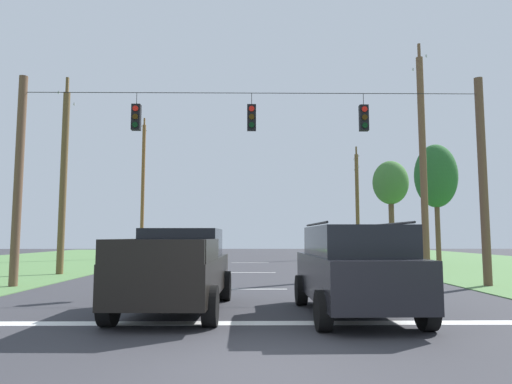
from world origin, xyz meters
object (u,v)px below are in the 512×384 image
at_px(utility_pole_mid_right, 423,160).
at_px(utility_pole_far_right, 357,203).
at_px(utility_pole_far_left, 143,189).
at_px(suv_black, 354,268).
at_px(distant_car_crossing_white, 146,251).
at_px(utility_pole_mid_left, 63,179).
at_px(tree_roadside_far_right, 436,177).
at_px(overhead_signal_span, 252,170).
at_px(tree_roadside_right, 391,184).
at_px(pickup_truck, 178,269).

height_order(utility_pole_mid_right, utility_pole_far_right, utility_pole_mid_right).
height_order(utility_pole_mid_right, utility_pole_far_left, utility_pole_mid_right).
xyz_separation_m(suv_black, distant_car_crossing_white, (-9.45, 21.03, -0.27)).
xyz_separation_m(suv_black, utility_pole_mid_left, (-11.13, 11.15, 3.41)).
xyz_separation_m(utility_pole_mid_left, tree_roadside_far_right, (20.11, 5.95, 0.92)).
bearing_deg(overhead_signal_span, tree_roadside_right, 59.12).
bearing_deg(utility_pole_far_left, utility_pole_mid_right, -39.95).
bearing_deg(suv_black, utility_pole_mid_right, 62.47).
bearing_deg(tree_roadside_far_right, overhead_signal_span, -135.21).
bearing_deg(utility_pole_far_right, distant_car_crossing_white, -158.70).
xyz_separation_m(overhead_signal_span, suv_black, (2.26, -5.95, -3.07)).
xyz_separation_m(suv_black, tree_roadside_far_right, (8.98, 17.10, 4.33)).
relative_size(overhead_signal_span, utility_pole_mid_left, 1.81).
height_order(utility_pole_mid_right, utility_pole_mid_left, utility_pole_mid_right).
distance_m(overhead_signal_span, tree_roadside_right, 20.30).
distance_m(utility_pole_mid_left, tree_roadside_right, 22.82).
bearing_deg(pickup_truck, tree_roadside_far_right, 51.38).
bearing_deg(overhead_signal_span, utility_pole_far_right, 67.56).
height_order(tree_roadside_right, tree_roadside_far_right, tree_roadside_right).
height_order(suv_black, tree_roadside_right, tree_roadside_right).
bearing_deg(pickup_truck, tree_roadside_right, 61.60).
relative_size(utility_pole_mid_left, tree_roadside_far_right, 1.27).
distance_m(pickup_truck, tree_roadside_far_right, 21.32).
distance_m(pickup_truck, tree_roadside_right, 26.02).
bearing_deg(pickup_truck, suv_black, -11.30).
distance_m(utility_pole_mid_right, tree_roadside_right, 11.42).
distance_m(utility_pole_far_left, tree_roadside_right, 19.47).
bearing_deg(utility_pole_far_right, overhead_signal_span, -112.44).
height_order(distant_car_crossing_white, utility_pole_mid_left, utility_pole_mid_left).
bearing_deg(distant_car_crossing_white, pickup_truck, -75.03).
bearing_deg(overhead_signal_span, utility_pole_mid_right, 35.57).
height_order(distant_car_crossing_white, utility_pole_mid_right, utility_pole_mid_right).
distance_m(pickup_truck, utility_pole_far_left, 27.12).
distance_m(utility_pole_mid_right, utility_pole_far_left, 22.63).
xyz_separation_m(distant_car_crossing_white, utility_pole_mid_left, (-1.68, -9.88, 3.68)).
bearing_deg(overhead_signal_span, pickup_truck, -109.13).
bearing_deg(tree_roadside_far_right, utility_pole_far_left, 154.68).
height_order(suv_black, utility_pole_far_right, utility_pole_far_right).
bearing_deg(utility_pole_mid_left, tree_roadside_right, 32.29).
bearing_deg(utility_pole_far_right, utility_pole_mid_left, -137.64).
height_order(utility_pole_mid_left, tree_roadside_right, utility_pole_mid_left).
bearing_deg(utility_pole_far_left, tree_roadside_far_right, -25.32).
bearing_deg(suv_black, tree_roadside_far_right, 62.30).
bearing_deg(tree_roadside_far_right, utility_pole_mid_right, -118.11).
bearing_deg(utility_pole_mid_left, pickup_truck, -55.55).
xyz_separation_m(utility_pole_mid_right, tree_roadside_right, (1.85, 11.26, 0.10)).
bearing_deg(utility_pole_far_left, suv_black, -67.40).
bearing_deg(tree_roadside_right, utility_pole_mid_right, -99.31).
bearing_deg(distant_car_crossing_white, overhead_signal_span, -64.51).
distance_m(suv_black, utility_pole_far_left, 29.16).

